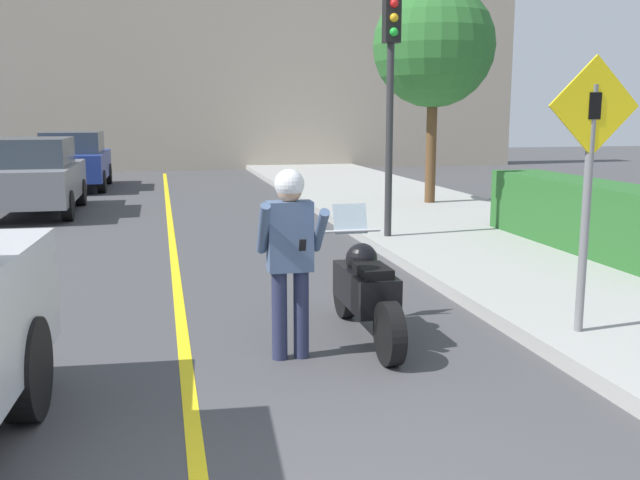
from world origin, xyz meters
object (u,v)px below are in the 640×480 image
person_biker (290,244)px  street_tree (434,47)px  parked_car_blue (75,160)px  parked_car_grey (34,176)px  motorcycle (365,290)px  crossing_sign (589,169)px  traffic_light (391,72)px

person_biker → street_tree: bearing=62.0°
person_biker → parked_car_blue: bearing=102.6°
street_tree → parked_car_blue: 11.12m
person_biker → parked_car_blue: 16.34m
street_tree → parked_car_blue: street_tree is taller
person_biker → parked_car_grey: (-3.83, 10.57, -0.21)m
parked_car_grey → person_biker: bearing=-70.1°
motorcycle → crossing_sign: size_ratio=0.83×
crossing_sign → street_tree: 10.21m
crossing_sign → parked_car_blue: 17.43m
traffic_light → parked_car_blue: traffic_light is taller
street_tree → parked_car_grey: street_tree is taller
crossing_sign → traffic_light: (-0.12, 5.51, 1.18)m
crossing_sign → parked_car_grey: crossing_sign is taller
person_biker → traffic_light: bearing=63.3°
motorcycle → traffic_light: size_ratio=0.54×
traffic_light → street_tree: size_ratio=0.80×
parked_car_blue → crossing_sign: bearing=-68.8°
street_tree → parked_car_blue: size_ratio=1.17×
person_biker → parked_car_grey: bearing=109.9°
parked_car_grey → parked_car_blue: bearing=87.0°
crossing_sign → street_tree: street_tree is taller
traffic_light → person_biker: bearing=-116.7°
person_biker → crossing_sign: size_ratio=0.67×
crossing_sign → traffic_light: bearing=91.2°
traffic_light → parked_car_blue: bearing=120.0°
person_biker → traffic_light: size_ratio=0.44×
motorcycle → parked_car_blue: (-4.38, 15.51, 0.37)m
traffic_light → parked_car_blue: 12.54m
street_tree → parked_car_blue: bearing=142.9°
person_biker → street_tree: 11.04m
traffic_light → parked_car_grey: size_ratio=0.94×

